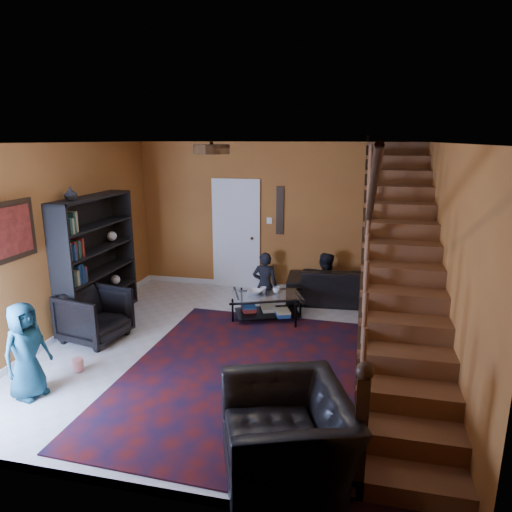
{
  "coord_description": "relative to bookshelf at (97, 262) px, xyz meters",
  "views": [
    {
      "loc": [
        1.59,
        -5.62,
        2.85
      ],
      "look_at": [
        0.22,
        0.4,
        1.26
      ],
      "focal_mm": 32.0,
      "sensor_mm": 36.0,
      "label": 1
    }
  ],
  "objects": [
    {
      "name": "popcorn_bucket",
      "position": [
        0.65,
        -1.64,
        -0.87
      ],
      "size": [
        0.18,
        0.18,
        0.16
      ],
      "primitive_type": "cylinder",
      "rotation": [
        0.0,
        0.0,
        -0.37
      ],
      "color": "red",
      "rests_on": "rug"
    },
    {
      "name": "cup_b",
      "position": [
        2.54,
        0.69,
        -0.51
      ],
      "size": [
        0.12,
        0.12,
        0.1
      ],
      "primitive_type": "imported",
      "rotation": [
        0.0,
        0.0,
        0.15
      ],
      "color": "#999999",
      "rests_on": "coffee_table"
    },
    {
      "name": "vase",
      "position": [
        -0.0,
        -0.5,
        1.13
      ],
      "size": [
        0.18,
        0.18,
        0.19
      ],
      "primitive_type": "imported",
      "color": "#999999",
      "rests_on": "bookshelf"
    },
    {
      "name": "floor",
      "position": [
        2.4,
        -0.6,
        -0.96
      ],
      "size": [
        5.5,
        5.5,
        0.0
      ],
      "primitive_type": "plane",
      "color": "beige",
      "rests_on": "ground"
    },
    {
      "name": "wall_hanging",
      "position": [
        2.55,
        2.13,
        0.59
      ],
      "size": [
        0.14,
        0.03,
        0.9
      ],
      "primitive_type": "cube",
      "color": "black",
      "rests_on": "room"
    },
    {
      "name": "person_adult_a",
      "position": [
        2.35,
        1.75,
        -0.78
      ],
      "size": [
        0.49,
        0.35,
        1.27
      ],
      "primitive_type": "imported",
      "rotation": [
        0.0,
        0.0,
        3.24
      ],
      "color": "black",
      "rests_on": "sofa"
    },
    {
      "name": "framed_picture",
      "position": [
        -0.17,
        -1.5,
        0.79
      ],
      "size": [
        0.04,
        0.74,
        0.74
      ],
      "primitive_type": "cube",
      "color": "maroon",
      "rests_on": "room"
    },
    {
      "name": "ceiling_fixture",
      "position": [
        2.4,
        -1.4,
        1.78
      ],
      "size": [
        0.4,
        0.4,
        0.1
      ],
      "primitive_type": "cylinder",
      "color": "#3F2814",
      "rests_on": "room"
    },
    {
      "name": "sofa",
      "position": [
        3.9,
        1.7,
        -0.64
      ],
      "size": [
        2.25,
        1.0,
        0.64
      ],
      "primitive_type": "imported",
      "rotation": [
        0.0,
        0.0,
        3.21
      ],
      "color": "black",
      "rests_on": "floor"
    },
    {
      "name": "cup_a",
      "position": [
        2.76,
        0.74,
        -0.51
      ],
      "size": [
        0.16,
        0.16,
        0.1
      ],
      "primitive_type": "imported",
      "rotation": [
        0.0,
        0.0,
        0.39
      ],
      "color": "#999999",
      "rests_on": "coffee_table"
    },
    {
      "name": "room",
      "position": [
        1.07,
        0.73,
        -0.91
      ],
      "size": [
        5.5,
        5.5,
        5.5
      ],
      "color": "#A96525",
      "rests_on": "ground"
    },
    {
      "name": "rug",
      "position": [
        2.96,
        -1.24,
        -0.95
      ],
      "size": [
        3.51,
        3.98,
        0.02
      ],
      "primitive_type": "cube",
      "rotation": [
        0.0,
        0.0,
        -0.03
      ],
      "color": "#470F0C",
      "rests_on": "floor"
    },
    {
      "name": "bookshelf",
      "position": [
        0.0,
        0.0,
        0.0
      ],
      "size": [
        0.35,
        1.8,
        2.0
      ],
      "color": "black",
      "rests_on": "floor"
    },
    {
      "name": "person_adult_b",
      "position": [
        3.45,
        1.75,
        -0.75
      ],
      "size": [
        0.68,
        0.55,
        1.32
      ],
      "primitive_type": "imported",
      "rotation": [
        0.0,
        0.0,
        3.07
      ],
      "color": "black",
      "rests_on": "sofa"
    },
    {
      "name": "person_child",
      "position": [
        0.45,
        -2.25,
        -0.4
      ],
      "size": [
        0.48,
        0.62,
        1.12
      ],
      "primitive_type": "imported",
      "rotation": [
        0.0,
        0.0,
        1.32
      ],
      "color": "navy",
      "rests_on": "armchair_left"
    },
    {
      "name": "bowl",
      "position": [
        2.42,
        0.63,
        -0.53
      ],
      "size": [
        0.27,
        0.27,
        0.06
      ],
      "primitive_type": "imported",
      "rotation": [
        0.0,
        0.0,
        -0.14
      ],
      "color": "#999999",
      "rests_on": "coffee_table"
    },
    {
      "name": "armchair_right",
      "position": [
        3.5,
        -2.85,
        -0.58
      ],
      "size": [
        1.39,
        1.48,
        0.77
      ],
      "primitive_type": "imported",
      "rotation": [
        0.0,
        0.0,
        -1.21
      ],
      "color": "black",
      "rests_on": "floor"
    },
    {
      "name": "armchair_left",
      "position": [
        0.35,
        -0.73,
        -0.59
      ],
      "size": [
        0.97,
        0.95,
        0.75
      ],
      "primitive_type": "imported",
      "rotation": [
        0.0,
        0.0,
        1.37
      ],
      "color": "black",
      "rests_on": "floor"
    },
    {
      "name": "coffee_table",
      "position": [
        2.63,
        0.6,
        -0.73
      ],
      "size": [
        1.23,
        0.98,
        0.41
      ],
      "rotation": [
        0.0,
        0.0,
        0.38
      ],
      "color": "black",
      "rests_on": "floor"
    },
    {
      "name": "staircase",
      "position": [
        4.53,
        -0.6,
        0.43
      ],
      "size": [
        0.95,
        5.02,
        3.18
      ],
      "color": "brown",
      "rests_on": "floor"
    },
    {
      "name": "door",
      "position": [
        1.7,
        2.12,
        0.06
      ],
      "size": [
        0.82,
        0.05,
        2.05
      ],
      "primitive_type": "cube",
      "color": "silver",
      "rests_on": "floor"
    }
  ]
}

